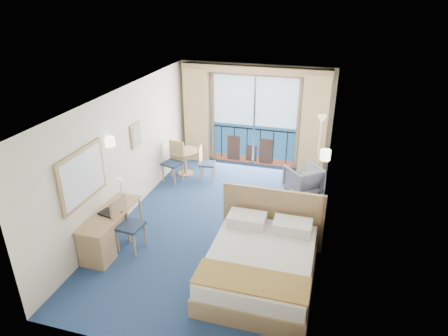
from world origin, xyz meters
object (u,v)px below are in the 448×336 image
at_px(armchair, 303,179).
at_px(table_chair_a, 204,161).
at_px(desk_chair, 125,221).
at_px(desk, 100,240).
at_px(nightstand, 309,224).
at_px(table_chair_b, 174,159).
at_px(round_table, 185,156).
at_px(bed, 261,263).
at_px(floor_lamp, 321,132).

bearing_deg(armchair, table_chair_a, -42.17).
bearing_deg(desk_chair, table_chair_a, -3.02).
bearing_deg(desk, table_chair_a, 78.13).
xyz_separation_m(nightstand, table_chair_b, (-3.46, 1.58, 0.30)).
bearing_deg(nightstand, table_chair_a, 146.61).
bearing_deg(nightstand, round_table, 149.55).
bearing_deg(bed, nightstand, 66.56).
xyz_separation_m(floor_lamp, desk_chair, (-3.18, -3.83, -0.71)).
bearing_deg(armchair, desk, 6.43).
height_order(floor_lamp, desk_chair, floor_lamp).
bearing_deg(round_table, desk_chair, -87.99).
bearing_deg(desk, table_chair_b, 89.08).
height_order(desk, table_chair_a, table_chair_a).
relative_size(bed, desk, 1.48).
relative_size(desk, desk_chair, 1.46).
bearing_deg(table_chair_a, armchair, -98.52).
bearing_deg(desk_chair, floor_lamp, -34.53).
bearing_deg(desk, round_table, 87.20).
height_order(armchair, desk_chair, desk_chair).
xyz_separation_m(desk, round_table, (0.18, 3.71, 0.10)).
bearing_deg(table_chair_b, nightstand, -10.46).
distance_m(desk_chair, round_table, 3.29).
height_order(bed, table_chair_b, bed).
distance_m(bed, floor_lamp, 4.17).
height_order(armchair, floor_lamp, floor_lamp).
distance_m(armchair, round_table, 3.04).
xyz_separation_m(nightstand, armchair, (-0.30, 1.78, 0.07)).
bearing_deg(round_table, bed, -52.37).
relative_size(nightstand, desk, 0.35).
bearing_deg(table_chair_b, round_table, 85.58).
distance_m(desk_chair, table_chair_a, 3.19).
distance_m(armchair, desk_chair, 4.27).
relative_size(table_chair_a, table_chair_b, 0.87).
distance_m(floor_lamp, table_chair_b, 3.61).
relative_size(bed, floor_lamp, 1.30).
xyz_separation_m(desk, desk_chair, (0.30, 0.42, 0.19)).
distance_m(floor_lamp, table_chair_a, 2.92).
bearing_deg(round_table, table_chair_a, -13.65).
relative_size(floor_lamp, table_chair_b, 1.71).
xyz_separation_m(bed, nightstand, (0.66, 1.51, -0.07)).
height_order(desk, table_chair_b, table_chair_b).
relative_size(nightstand, armchair, 0.71).
xyz_separation_m(armchair, desk, (-3.21, -3.53, 0.06)).
bearing_deg(round_table, table_chair_b, -108.45).
distance_m(desk_chair, table_chair_b, 2.92).
height_order(bed, armchair, bed).
height_order(round_table, table_chair_b, table_chair_b).
bearing_deg(armchair, desk_chair, 5.61).
xyz_separation_m(desk_chair, table_chair_b, (-0.24, 2.91, -0.02)).
bearing_deg(nightstand, table_chair_b, 155.51).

